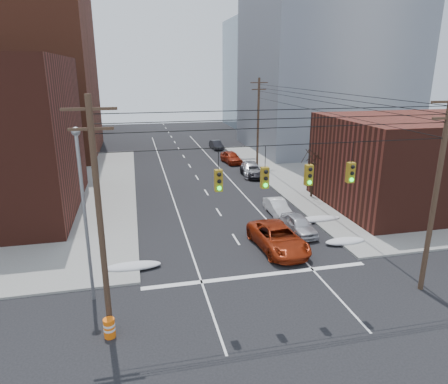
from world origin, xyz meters
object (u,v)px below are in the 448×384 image
parked_car_c (253,172)px  parked_car_f (216,145)px  parked_car_b (277,207)px  parked_car_e (231,157)px  construction_barrel (109,328)px  lot_car_b (50,188)px  lot_car_a (50,198)px  lot_car_d (25,182)px  red_pickup (278,238)px  parked_car_d (251,169)px  parked_car_a (299,225)px

parked_car_c → parked_car_f: parked_car_f is taller
parked_car_b → parked_car_e: 19.97m
parked_car_e → construction_barrel: parked_car_e is taller
lot_car_b → parked_car_c: bearing=-72.5°
parked_car_b → lot_car_a: lot_car_a is taller
lot_car_d → parked_car_f: bearing=-55.9°
parked_car_c → lot_car_d: lot_car_d is taller
parked_car_b → lot_car_d: lot_car_d is taller
red_pickup → parked_car_d: bearing=74.2°
lot_car_d → parked_car_a: bearing=-128.7°
parked_car_c → parked_car_b: bearing=-98.4°
construction_barrel → parked_car_c: bearing=60.5°
red_pickup → lot_car_b: size_ratio=1.20×
lot_car_a → parked_car_a: bearing=-125.5°
parked_car_f → lot_car_d: bearing=-147.4°
parked_car_f → lot_car_d: lot_car_d is taller
parked_car_d → construction_barrel: (-14.90, -27.21, -0.26)m
red_pickup → parked_car_e: (3.24, 26.59, -0.04)m
red_pickup → parked_car_a: red_pickup is taller
parked_car_d → lot_car_a: 22.08m
parked_car_c → parked_car_e: bearing=94.6°
construction_barrel → parked_car_e: bearing=67.3°
red_pickup → parked_car_a: 3.40m
parked_car_b → lot_car_a: 20.42m
parked_car_f → lot_car_d: 29.55m
lot_car_a → lot_car_b: (-0.50, 3.26, 0.03)m
parked_car_a → parked_car_b: bearing=88.9°
red_pickup → parked_car_b: red_pickup is taller
red_pickup → lot_car_d: 27.81m
parked_car_d → parked_car_f: bearing=100.3°
lot_car_d → construction_barrel: lot_car_d is taller
parked_car_a → lot_car_d: size_ratio=0.94×
red_pickup → lot_car_b: 23.92m
parked_car_d → lot_car_b: bearing=-162.6°
parked_car_a → parked_car_d: bearing=82.5°
parked_car_b → parked_car_e: parked_car_e is taller
parked_car_d → parked_car_a: bearing=-87.0°
parked_car_b → parked_car_d: parked_car_d is taller
lot_car_a → construction_barrel: lot_car_a is taller
parked_car_e → construction_barrel: size_ratio=4.86×
parked_car_f → parked_car_e: bearing=-94.3°
parked_car_b → lot_car_b: lot_car_b is taller
parked_car_e → construction_barrel: (-14.15, -33.85, -0.30)m
parked_car_a → lot_car_b: (-19.99, 14.02, 0.14)m
red_pickup → parked_car_e: size_ratio=1.29×
parked_car_e → lot_car_b: parked_car_e is taller
parked_car_d → construction_barrel: bearing=-110.9°
red_pickup → parked_car_a: bearing=38.0°
red_pickup → parked_car_e: bearing=78.5°
lot_car_b → lot_car_a: bearing=-161.2°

